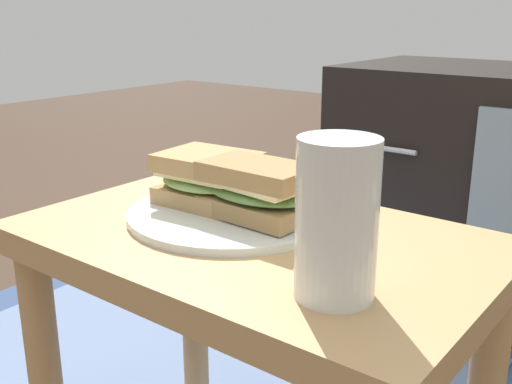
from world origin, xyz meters
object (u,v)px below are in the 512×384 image
at_px(plate, 233,213).
at_px(sandwich_front, 208,178).
at_px(sandwich_back, 258,190).
at_px(beer_glass, 336,222).

distance_m(plate, sandwich_front, 0.06).
height_order(plate, sandwich_back, sandwich_back).
xyz_separation_m(plate, sandwich_front, (-0.04, 0.00, 0.04)).
xyz_separation_m(sandwich_back, beer_glass, (0.17, -0.11, 0.03)).
distance_m(sandwich_front, sandwich_back, 0.09).
bearing_deg(sandwich_back, beer_glass, -31.87).
height_order(sandwich_back, beer_glass, beer_glass).
bearing_deg(sandwich_front, sandwich_back, -4.34).
bearing_deg(sandwich_front, plate, -4.34).
bearing_deg(sandwich_back, sandwich_front, 175.66).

